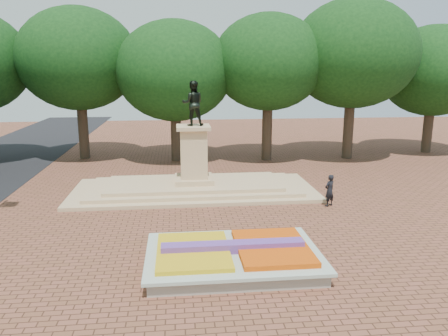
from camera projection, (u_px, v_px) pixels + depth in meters
name	position (u px, v px, depth m)	size (l,w,h in m)	color
ground	(203.00, 245.00, 17.83)	(90.00, 90.00, 0.00)	brown
flower_bed	(234.00, 256.00, 15.92)	(6.30, 4.30, 0.91)	gray
monument	(194.00, 177.00, 25.39)	(14.00, 6.00, 6.40)	tan
tree_row_back	(217.00, 74.00, 34.04)	(44.80, 8.80, 10.43)	#32271B
pedestrian	(329.00, 191.00, 22.74)	(0.62, 0.41, 1.70)	black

